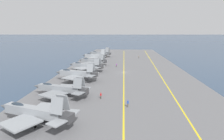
{
  "coord_description": "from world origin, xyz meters",
  "views": [
    {
      "loc": [
        -84.46,
        0.12,
        17.99
      ],
      "look_at": [
        -7.75,
        4.67,
        2.9
      ],
      "focal_mm": 32.0,
      "sensor_mm": 36.0,
      "label": 1
    }
  ],
  "objects_px": {
    "parked_jet_fifth": "(93,61)",
    "crew_brown_vest": "(139,57)",
    "parked_jet_fourth": "(86,66)",
    "crew_red_vest": "(101,95)",
    "parked_jet_third": "(77,73)",
    "parked_jet_seventh": "(100,53)",
    "parked_jet_second": "(61,89)",
    "crew_blue_vest": "(128,103)",
    "parked_jet_sixth": "(95,56)",
    "crew_purple_vest": "(117,65)",
    "parked_jet_nearest": "(35,112)"
  },
  "relations": [
    {
      "from": "parked_jet_fifth",
      "to": "crew_brown_vest",
      "type": "height_order",
      "value": "parked_jet_fifth"
    },
    {
      "from": "parked_jet_nearest",
      "to": "parked_jet_sixth",
      "type": "xyz_separation_m",
      "value": [
        85.06,
        0.81,
        0.21
      ]
    },
    {
      "from": "parked_jet_fifth",
      "to": "parked_jet_third",
      "type": "bearing_deg",
      "value": 179.19
    },
    {
      "from": "parked_jet_second",
      "to": "parked_jet_seventh",
      "type": "distance_m",
      "value": 86.25
    },
    {
      "from": "parked_jet_fourth",
      "to": "crew_red_vest",
      "type": "xyz_separation_m",
      "value": [
        -36.37,
        -10.74,
        -1.5
      ]
    },
    {
      "from": "crew_blue_vest",
      "to": "crew_red_vest",
      "type": "bearing_deg",
      "value": 51.82
    },
    {
      "from": "parked_jet_sixth",
      "to": "crew_brown_vest",
      "type": "height_order",
      "value": "parked_jet_sixth"
    },
    {
      "from": "parked_jet_second",
      "to": "parked_jet_fifth",
      "type": "xyz_separation_m",
      "value": [
        51.21,
        -0.73,
        0.03
      ]
    },
    {
      "from": "crew_red_vest",
      "to": "crew_blue_vest",
      "type": "relative_size",
      "value": 0.94
    },
    {
      "from": "crew_brown_vest",
      "to": "crew_blue_vest",
      "type": "xyz_separation_m",
      "value": [
        -85.68,
        8.71,
        0.07
      ]
    },
    {
      "from": "crew_brown_vest",
      "to": "parked_jet_nearest",
      "type": "bearing_deg",
      "value": 164.52
    },
    {
      "from": "parked_jet_fourth",
      "to": "crew_red_vest",
      "type": "height_order",
      "value": "parked_jet_fourth"
    },
    {
      "from": "parked_jet_fifth",
      "to": "crew_purple_vest",
      "type": "height_order",
      "value": "parked_jet_fifth"
    },
    {
      "from": "parked_jet_nearest",
      "to": "parked_jet_third",
      "type": "bearing_deg",
      "value": 0.06
    },
    {
      "from": "parked_jet_third",
      "to": "parked_jet_nearest",
      "type": "bearing_deg",
      "value": -179.94
    },
    {
      "from": "parked_jet_second",
      "to": "crew_brown_vest",
      "type": "relative_size",
      "value": 9.88
    },
    {
      "from": "crew_red_vest",
      "to": "crew_brown_vest",
      "type": "relative_size",
      "value": 1.01
    },
    {
      "from": "parked_jet_second",
      "to": "parked_jet_third",
      "type": "height_order",
      "value": "parked_jet_third"
    },
    {
      "from": "parked_jet_sixth",
      "to": "crew_brown_vest",
      "type": "bearing_deg",
      "value": -69.02
    },
    {
      "from": "parked_jet_seventh",
      "to": "crew_red_vest",
      "type": "bearing_deg",
      "value": -173.17
    },
    {
      "from": "parked_jet_sixth",
      "to": "parked_jet_seventh",
      "type": "relative_size",
      "value": 0.96
    },
    {
      "from": "parked_jet_third",
      "to": "parked_jet_fourth",
      "type": "distance_m",
      "value": 17.74
    },
    {
      "from": "crew_purple_vest",
      "to": "parked_jet_second",
      "type": "bearing_deg",
      "value": 163.77
    },
    {
      "from": "parked_jet_fifth",
      "to": "crew_brown_vest",
      "type": "relative_size",
      "value": 9.74
    },
    {
      "from": "crew_red_vest",
      "to": "parked_jet_nearest",
      "type": "bearing_deg",
      "value": 144.93
    },
    {
      "from": "parked_jet_second",
      "to": "parked_jet_sixth",
      "type": "relative_size",
      "value": 1.04
    },
    {
      "from": "parked_jet_sixth",
      "to": "crew_brown_vest",
      "type": "distance_m",
      "value": 29.27
    },
    {
      "from": "parked_jet_second",
      "to": "crew_purple_vest",
      "type": "bearing_deg",
      "value": -16.23
    },
    {
      "from": "parked_jet_fourth",
      "to": "crew_brown_vest",
      "type": "distance_m",
      "value": 51.19
    },
    {
      "from": "parked_jet_seventh",
      "to": "crew_red_vest",
      "type": "relative_size",
      "value": 9.86
    },
    {
      "from": "parked_jet_fifth",
      "to": "crew_red_vest",
      "type": "relative_size",
      "value": 9.66
    },
    {
      "from": "parked_jet_fifth",
      "to": "parked_jet_sixth",
      "type": "xyz_separation_m",
      "value": [
        17.42,
        1.25,
        0.47
      ]
    },
    {
      "from": "parked_jet_second",
      "to": "crew_red_vest",
      "type": "xyz_separation_m",
      "value": [
        -1.1,
        -11.05,
        -1.31
      ]
    },
    {
      "from": "parked_jet_nearest",
      "to": "parked_jet_seventh",
      "type": "distance_m",
      "value": 102.68
    },
    {
      "from": "crew_red_vest",
      "to": "crew_purple_vest",
      "type": "bearing_deg",
      "value": -2.88
    },
    {
      "from": "parked_jet_second",
      "to": "parked_jet_third",
      "type": "bearing_deg",
      "value": -0.82
    },
    {
      "from": "crew_red_vest",
      "to": "crew_brown_vest",
      "type": "distance_m",
      "value": 81.71
    },
    {
      "from": "parked_jet_second",
      "to": "parked_jet_fifth",
      "type": "distance_m",
      "value": 51.21
    },
    {
      "from": "parked_jet_seventh",
      "to": "crew_blue_vest",
      "type": "relative_size",
      "value": 9.27
    },
    {
      "from": "crew_red_vest",
      "to": "crew_brown_vest",
      "type": "height_order",
      "value": "crew_red_vest"
    },
    {
      "from": "parked_jet_nearest",
      "to": "parked_jet_third",
      "type": "relative_size",
      "value": 1.07
    },
    {
      "from": "parked_jet_third",
      "to": "crew_blue_vest",
      "type": "distance_m",
      "value": 30.02
    },
    {
      "from": "parked_jet_second",
      "to": "crew_red_vest",
      "type": "height_order",
      "value": "parked_jet_second"
    },
    {
      "from": "crew_purple_vest",
      "to": "parked_jet_third",
      "type": "bearing_deg",
      "value": 155.27
    },
    {
      "from": "parked_jet_sixth",
      "to": "crew_red_vest",
      "type": "height_order",
      "value": "parked_jet_sixth"
    },
    {
      "from": "parked_jet_fifth",
      "to": "crew_brown_vest",
      "type": "distance_m",
      "value": 38.16
    },
    {
      "from": "parked_jet_seventh",
      "to": "crew_purple_vest",
      "type": "distance_m",
      "value": 42.13
    },
    {
      "from": "parked_jet_third",
      "to": "parked_jet_fourth",
      "type": "bearing_deg",
      "value": -0.22
    },
    {
      "from": "parked_jet_nearest",
      "to": "crew_brown_vest",
      "type": "relative_size",
      "value": 10.12
    },
    {
      "from": "parked_jet_nearest",
      "to": "parked_jet_second",
      "type": "xyz_separation_m",
      "value": [
        16.44,
        0.29,
        -0.28
      ]
    }
  ]
}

